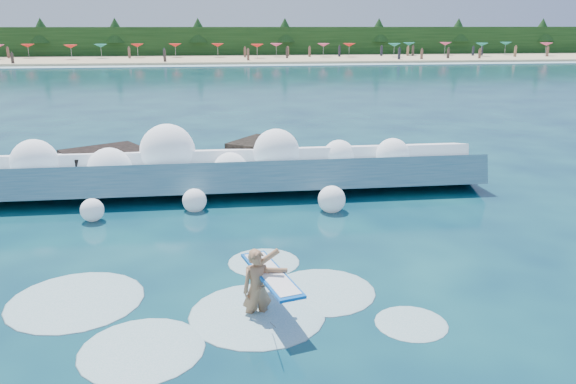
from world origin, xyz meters
The scene contains 11 objects.
ground centered at (0.00, 0.00, 0.00)m, with size 200.00×200.00×0.00m, color #07233C.
beach centered at (0.00, 78.00, 0.20)m, with size 140.00×20.00×0.40m, color tan.
wet_band centered at (0.00, 67.00, 0.04)m, with size 140.00×5.00×0.08m, color silver.
treeline centered at (0.00, 88.00, 2.50)m, with size 140.00×4.00×5.00m, color black.
breaking_wave centered at (-1.24, 6.53, 0.60)m, with size 19.89×3.03×1.71m.
rock_cluster centered at (-1.77, 7.99, 0.49)m, with size 8.73×3.42×1.55m.
surfer_with_board centered at (0.38, -2.37, 0.61)m, with size 1.16×2.87×1.66m.
wave_spray centered at (-1.60, 6.40, 1.11)m, with size 15.38×4.54×2.34m.
surf_foam centered at (-0.74, -1.91, 0.00)m, with size 8.76×5.52×0.14m.
beach_umbrellas centered at (-0.01, 80.11, 2.25)m, with size 112.28×6.55×0.50m.
beachgoers centered at (6.66, 75.28, 1.08)m, with size 86.79×14.01×1.93m.
Camera 1 is at (-0.37, -12.36, 5.56)m, focal length 35.00 mm.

